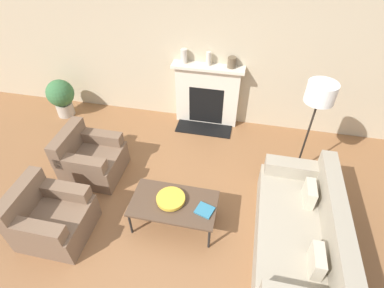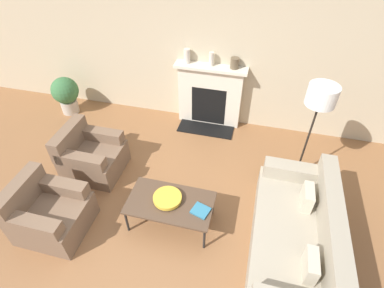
{
  "view_description": "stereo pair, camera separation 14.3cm",
  "coord_description": "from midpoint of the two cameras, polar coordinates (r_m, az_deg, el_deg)",
  "views": [
    {
      "loc": [
        0.95,
        -2.02,
        3.58
      ],
      "look_at": [
        0.21,
        1.47,
        0.45
      ],
      "focal_mm": 28.0,
      "sensor_mm": 36.0,
      "label": 1
    },
    {
      "loc": [
        1.09,
        -1.99,
        3.58
      ],
      "look_at": [
        0.21,
        1.47,
        0.45
      ],
      "focal_mm": 28.0,
      "sensor_mm": 36.0,
      "label": 2
    }
  ],
  "objects": [
    {
      "name": "floor_lamp",
      "position": [
        4.36,
        22.0,
        7.4
      ],
      "size": [
        0.4,
        0.4,
        1.64
      ],
      "color": "black",
      "rests_on": "ground_plane"
    },
    {
      "name": "armchair_far",
      "position": [
        4.99,
        -19.57,
        -2.68
      ],
      "size": [
        0.85,
        0.79,
        0.79
      ],
      "rotation": [
        0.0,
        0.0,
        1.57
      ],
      "color": "brown",
      "rests_on": "ground_plane"
    },
    {
      "name": "wall_back",
      "position": [
        5.4,
        0.08,
        18.08
      ],
      "size": [
        18.0,
        0.06,
        2.9
      ],
      "color": "#BCAD8E",
      "rests_on": "ground_plane"
    },
    {
      "name": "mantel_vase_center_right",
      "position": [
        5.27,
        6.8,
        15.17
      ],
      "size": [
        0.15,
        0.15,
        0.18
      ],
      "color": "brown",
      "rests_on": "fireplace"
    },
    {
      "name": "mantel_vase_center_left",
      "position": [
        5.31,
        2.35,
        15.94
      ],
      "size": [
        0.08,
        0.08,
        0.24
      ],
      "color": "beige",
      "rests_on": "fireplace"
    },
    {
      "name": "potted_plant",
      "position": [
        6.46,
        -24.27,
        8.35
      ],
      "size": [
        0.52,
        0.52,
        0.76
      ],
      "color": "#B2A899",
      "rests_on": "ground_plane"
    },
    {
      "name": "coffee_table",
      "position": [
        4.01,
        -4.54,
        -11.35
      ],
      "size": [
        1.13,
        0.64,
        0.43
      ],
      "color": "#4C3828",
      "rests_on": "ground_plane"
    },
    {
      "name": "book",
      "position": [
        3.89,
        1.34,
        -12.5
      ],
      "size": [
        0.26,
        0.25,
        0.02
      ],
      "rotation": [
        0.0,
        0.0,
        -0.3
      ],
      "color": "teal",
      "rests_on": "coffee_table"
    },
    {
      "name": "fireplace",
      "position": [
        5.64,
        2.15,
        9.16
      ],
      "size": [
        1.28,
        0.59,
        1.19
      ],
      "color": "beige",
      "rests_on": "ground_plane"
    },
    {
      "name": "ground_plane",
      "position": [
        4.23,
        -8.33,
        -17.29
      ],
      "size": [
        18.0,
        18.0,
        0.0
      ],
      "primitive_type": "plane",
      "color": "brown"
    },
    {
      "name": "couch",
      "position": [
        4.05,
        19.05,
        -16.0
      ],
      "size": [
        0.94,
        2.06,
        0.84
      ],
      "rotation": [
        0.0,
        0.0,
        -1.57
      ],
      "color": "#9E937F",
      "rests_on": "ground_plane"
    },
    {
      "name": "armchair_near",
      "position": [
        4.42,
        -26.18,
        -12.53
      ],
      "size": [
        0.85,
        0.79,
        0.79
      ],
      "rotation": [
        0.0,
        0.0,
        1.57
      ],
      "color": "brown",
      "rests_on": "ground_plane"
    },
    {
      "name": "mantel_vase_left",
      "position": [
        5.38,
        -2.35,
        16.39
      ],
      "size": [
        0.11,
        0.11,
        0.25
      ],
      "color": "beige",
      "rests_on": "fireplace"
    },
    {
      "name": "bowl",
      "position": [
        3.98,
        -5.12,
        -10.37
      ],
      "size": [
        0.38,
        0.38,
        0.07
      ],
      "color": "gold",
      "rests_on": "coffee_table"
    }
  ]
}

